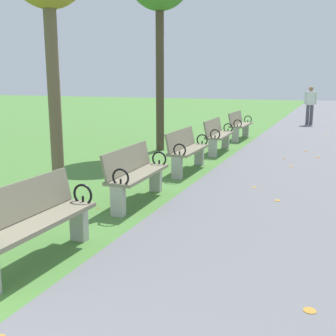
{
  "coord_description": "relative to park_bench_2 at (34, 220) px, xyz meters",
  "views": [
    {
      "loc": [
        2.43,
        -0.81,
        1.98
      ],
      "look_at": [
        -0.05,
        5.47,
        0.55
      ],
      "focal_mm": 45.36,
      "sensor_mm": 36.0,
      "label": 1
    }
  ],
  "objects": [
    {
      "name": "park_bench_2",
      "position": [
        0.0,
        0.0,
        0.0
      ],
      "size": [
        0.5,
        1.61,
        0.9
      ],
      "color": "gray",
      "rests_on": "ground"
    },
    {
      "name": "park_bench_5",
      "position": [
        0.0,
        7.6,
        0.0
      ],
      "size": [
        0.5,
        1.61,
        0.9
      ],
      "color": "gray",
      "rests_on": "ground"
    },
    {
      "name": "park_bench_4",
      "position": [
        -0.0,
        5.02,
        0.0
      ],
      "size": [
        0.47,
        1.6,
        0.9
      ],
      "color": "gray",
      "rests_on": "ground"
    },
    {
      "name": "park_bench_3",
      "position": [
        0.0,
        2.49,
        0.0
      ],
      "size": [
        0.51,
        1.61,
        0.9
      ],
      "color": "gray",
      "rests_on": "ground"
    },
    {
      "name": "paved_walkway",
      "position": [
        1.91,
        15.31,
        -0.48
      ],
      "size": [
        2.81,
        44.0,
        0.02
      ],
      "primitive_type": "cube",
      "color": "slate",
      "rests_on": "ground"
    },
    {
      "name": "park_bench_6",
      "position": [
        -0.0,
        10.36,
        0.0
      ],
      "size": [
        0.5,
        1.61,
        0.9
      ],
      "color": "gray",
      "rests_on": "ground"
    },
    {
      "name": "scattered_leaves",
      "position": [
        1.43,
        2.96,
        -0.47
      ],
      "size": [
        4.5,
        17.21,
        0.02
      ],
      "color": "#AD6B23",
      "rests_on": "ground"
    },
    {
      "name": "pedestrian_walking",
      "position": [
        1.89,
        15.7,
        0.44
      ],
      "size": [
        0.53,
        0.26,
        1.62
      ],
      "color": "#4C4C56",
      "rests_on": "paved_walkway"
    }
  ]
}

